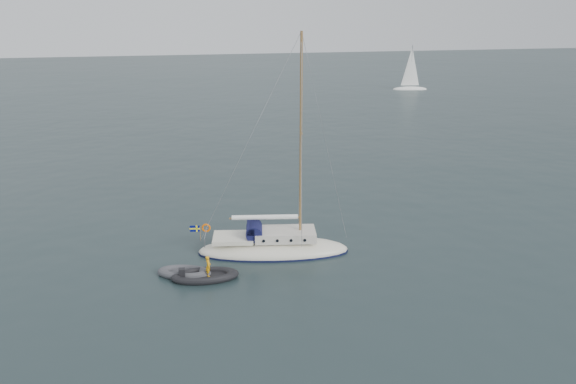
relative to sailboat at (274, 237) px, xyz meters
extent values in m
plane|color=black|center=(0.46, -0.39, -0.94)|extent=(300.00, 300.00, 0.00)
ellipsoid|color=silver|center=(0.00, 0.00, -0.80)|extent=(8.26, 2.57, 1.38)
cube|color=beige|center=(0.64, 0.00, 0.15)|extent=(3.31, 1.74, 0.51)
cube|color=silver|center=(-2.21, 0.00, 0.00)|extent=(2.20, 1.74, 0.23)
cylinder|color=#12133B|center=(-1.06, 0.00, 0.40)|extent=(0.88, 1.52, 0.88)
cube|color=#12133B|center=(-1.24, 0.00, 0.58)|extent=(0.41, 1.52, 0.37)
cylinder|color=#9C7741|center=(1.47, 0.00, 5.40)|extent=(0.14, 0.14, 11.02)
cylinder|color=#9C7741|center=(1.47, 0.00, 5.95)|extent=(0.05, 2.02, 0.05)
cylinder|color=#9C7741|center=(-0.46, 0.00, 1.13)|extent=(3.86, 0.09, 0.09)
cylinder|color=white|center=(-0.46, 0.00, 1.17)|extent=(3.59, 0.26, 0.26)
cylinder|color=gray|center=(-3.68, 0.00, 0.39)|extent=(0.04, 2.02, 0.04)
torus|color=#FF6400|center=(-3.72, 0.55, 0.39)|extent=(0.50, 0.09, 0.50)
cylinder|color=#9C7741|center=(-4.00, 0.00, 0.30)|extent=(0.03, 0.03, 0.83)
cube|color=#050D5C|center=(-4.27, 0.00, 0.58)|extent=(0.55, 0.02, 0.35)
cube|color=#FFF11A|center=(-4.27, 0.00, 0.58)|extent=(0.57, 0.03, 0.08)
cube|color=#FFF11A|center=(-4.17, 0.00, 0.58)|extent=(0.08, 0.03, 0.37)
cylinder|color=black|center=(-0.55, 0.88, 0.15)|extent=(0.17, 0.06, 0.17)
cylinder|color=black|center=(-0.55, -0.88, 0.15)|extent=(0.17, 0.06, 0.17)
cylinder|color=black|center=(0.18, 0.88, 0.15)|extent=(0.17, 0.06, 0.17)
cylinder|color=black|center=(0.18, -0.88, 0.15)|extent=(0.17, 0.06, 0.17)
cylinder|color=black|center=(0.92, 0.88, 0.15)|extent=(0.17, 0.06, 0.17)
cylinder|color=black|center=(0.92, -0.88, 0.15)|extent=(0.17, 0.06, 0.17)
cylinder|color=black|center=(1.65, 0.88, 0.15)|extent=(0.17, 0.06, 0.17)
cylinder|color=black|center=(1.65, -0.88, 0.15)|extent=(0.17, 0.06, 0.17)
cube|color=#46464B|center=(-5.01, -1.69, -0.82)|extent=(1.69, 0.70, 0.10)
cube|color=black|center=(-4.02, -2.31, -0.82)|extent=(2.10, 0.87, 0.10)
cube|color=black|center=(-5.15, -2.31, -0.54)|extent=(0.31, 0.31, 0.52)
imported|color=orange|center=(-3.84, -2.31, -0.25)|extent=(0.28, 0.41, 1.07)
ellipsoid|color=white|center=(37.10, 60.37, -0.89)|extent=(5.88, 1.96, 0.98)
cylinder|color=gray|center=(37.10, 60.37, 2.98)|extent=(0.10, 0.10, 6.85)
cone|color=white|center=(37.05, 60.37, 2.98)|extent=(3.13, 3.13, 6.36)
camera|label=1|loc=(-6.08, -27.91, 11.85)|focal=35.00mm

